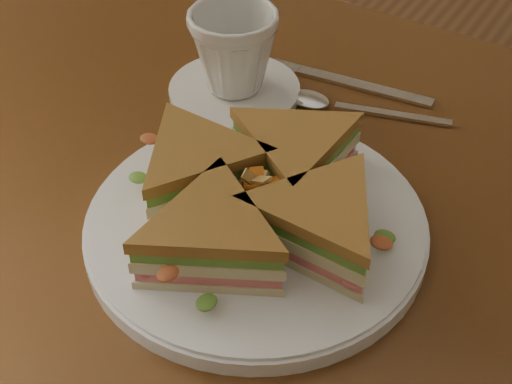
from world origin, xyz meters
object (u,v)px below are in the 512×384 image
at_px(plate, 256,226).
at_px(sandwich_wedges, 256,196).
at_px(table, 310,282).
at_px(saucer, 235,90).
at_px(knife, 338,80).
at_px(coffee_cup, 234,51).
at_px(spoon, 329,103).

distance_m(plate, sandwich_wedges, 0.04).
distance_m(table, plate, 0.12).
bearing_deg(saucer, table, -36.37).
height_order(plate, knife, plate).
distance_m(plate, saucer, 0.23).
bearing_deg(coffee_cup, plate, -27.74).
relative_size(sandwich_wedges, spoon, 1.56).
relative_size(sandwich_wedges, saucer, 1.85).
bearing_deg(table, plate, -124.80).
height_order(spoon, knife, spoon).
relative_size(spoon, coffee_cup, 1.78).
bearing_deg(saucer, coffee_cup, 0.00).
xyz_separation_m(saucer, coffee_cup, (0.00, 0.00, 0.05)).
bearing_deg(spoon, plate, -96.81).
height_order(plate, sandwich_wedges, sandwich_wedges).
distance_m(saucer, coffee_cup, 0.05).
bearing_deg(table, coffee_cup, 143.63).
relative_size(plate, coffee_cup, 3.11).
height_order(sandwich_wedges, spoon, sandwich_wedges).
distance_m(sandwich_wedges, saucer, 0.23).
distance_m(table, coffee_cup, 0.27).
xyz_separation_m(table, sandwich_wedges, (-0.03, -0.05, 0.14)).
bearing_deg(coffee_cup, knife, 67.57).
xyz_separation_m(sandwich_wedges, coffee_cup, (-0.14, 0.18, 0.01)).
bearing_deg(spoon, table, -82.97).
distance_m(knife, saucer, 0.13).
xyz_separation_m(spoon, saucer, (-0.11, -0.03, 0.00)).
bearing_deg(knife, plate, -85.54).
xyz_separation_m(table, saucer, (-0.18, 0.13, 0.10)).
bearing_deg(knife, spoon, -80.60).
distance_m(table, saucer, 0.24).
height_order(saucer, coffee_cup, coffee_cup).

